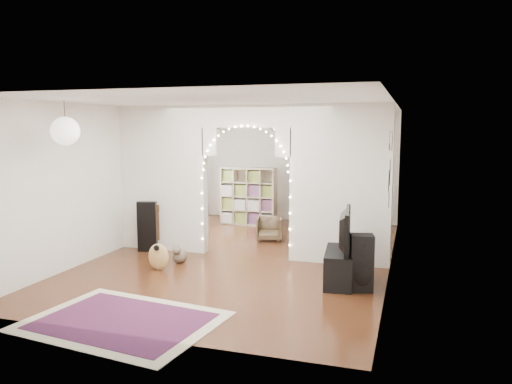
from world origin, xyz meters
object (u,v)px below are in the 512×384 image
(dining_table, at_px, (324,198))
(dining_chair_right, at_px, (307,217))
(bookcase, at_px, (248,196))
(dining_chair_left, at_px, (269,229))
(acoustic_guitar, at_px, (158,246))
(media_console, at_px, (339,267))
(floor_speaker, at_px, (362,263))

(dining_table, height_order, dining_chair_right, dining_table)
(bookcase, xyz_separation_m, dining_chair_left, (0.93, -1.42, -0.45))
(acoustic_guitar, relative_size, bookcase, 0.67)
(media_console, bearing_deg, dining_table, 97.02)
(dining_chair_left, bearing_deg, bookcase, 109.92)
(floor_speaker, xyz_separation_m, bookcase, (-3.06, 4.13, 0.28))
(media_console, relative_size, dining_chair_left, 1.91)
(bookcase, distance_m, dining_table, 1.79)
(media_console, bearing_deg, floor_speaker, -40.40)
(floor_speaker, height_order, dining_chair_left, floor_speaker)
(dining_chair_left, xyz_separation_m, dining_chair_right, (0.51, 1.37, 0.03))
(dining_chair_right, bearing_deg, dining_table, 63.79)
(bookcase, relative_size, dining_chair_left, 2.62)
(bookcase, height_order, dining_chair_right, bookcase)
(media_console, xyz_separation_m, bookcase, (-2.71, 3.88, 0.43))
(media_console, distance_m, dining_chair_right, 4.04)
(bookcase, xyz_separation_m, dining_table, (1.77, 0.24, -0.00))
(floor_speaker, distance_m, dining_chair_right, 4.39)
(acoustic_guitar, bearing_deg, media_console, 1.52)
(bookcase, relative_size, dining_chair_right, 2.31)
(bookcase, bearing_deg, floor_speaker, -50.14)
(dining_chair_left, bearing_deg, floor_speaker, -64.86)
(media_console, distance_m, dining_table, 4.25)
(bookcase, bearing_deg, dining_chair_left, -53.63)
(dining_chair_left, bearing_deg, acoustic_guitar, -125.86)
(acoustic_guitar, relative_size, dining_chair_left, 1.74)
(floor_speaker, relative_size, dining_table, 0.64)
(bookcase, bearing_deg, acoustic_guitar, -89.26)
(media_console, height_order, dining_chair_left, media_console)
(dining_chair_right, bearing_deg, dining_chair_left, -87.67)
(floor_speaker, bearing_deg, dining_chair_left, 115.28)
(acoustic_guitar, height_order, media_console, acoustic_guitar)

